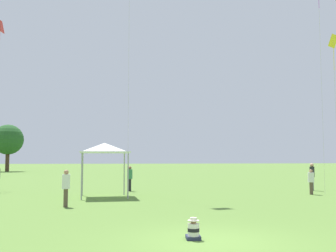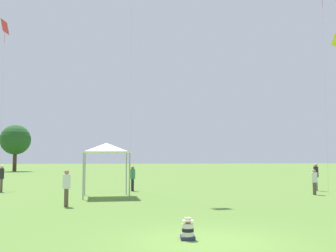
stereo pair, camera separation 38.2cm
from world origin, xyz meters
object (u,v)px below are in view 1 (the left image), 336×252
canopy_tent (105,148)px  kite_0 (333,48)px  kite_3 (0,31)px  seated_toddler (193,230)px  distant_tree_0 (8,140)px  person_standing_3 (311,180)px  person_standing_4 (312,174)px  person_standing_1 (66,185)px  person_standing_0 (130,176)px

canopy_tent → kite_0: (13.39, -1.48, 5.94)m
kite_0 → kite_3: size_ratio=0.72×
seated_toddler → distant_tree_0: distant_tree_0 is taller
person_standing_3 → distant_tree_0: 54.69m
person_standing_4 → distant_tree_0: bearing=29.1°
kite_0 → kite_3: bearing=-13.0°
person_standing_1 → distant_tree_0: 52.62m
person_standing_0 → kite_0: bearing=76.0°
person_standing_0 → kite_3: size_ratio=0.13×
person_standing_3 → seated_toddler: bearing=100.3°
person_standing_0 → kite_3: kite_3 is taller
person_standing_1 → person_standing_0: bearing=97.6°
seated_toddler → person_standing_3: bearing=55.6°
kite_0 → distant_tree_0: size_ratio=1.21×
distant_tree_0 → kite_3: bearing=-77.1°
seated_toddler → person_standing_3: size_ratio=0.40×
person_standing_0 → person_standing_1: bearing=-11.0°
person_standing_4 → person_standing_1: bearing=107.6°
person_standing_4 → canopy_tent: (-13.99, -2.64, 1.63)m
person_standing_3 → person_standing_4: 3.17m
person_standing_0 → kite_3: (-10.05, 5.05, 11.21)m
person_standing_0 → kite_0: (11.77, -5.37, 7.72)m
person_standing_1 → canopy_tent: bearing=98.6°
person_standing_3 → person_standing_1: bearing=66.2°
person_standing_0 → canopy_tent: canopy_tent is taller
seated_toddler → canopy_tent: canopy_tent is taller
person_standing_0 → person_standing_3: size_ratio=1.09×
seated_toddler → person_standing_0: bearing=98.6°
person_standing_1 → person_standing_4: bearing=53.2°
person_standing_0 → canopy_tent: (-1.62, -3.89, 1.77)m
canopy_tent → kite_0: kite_0 is taller
seated_toddler → person_standing_0: (-1.04, 15.98, 0.74)m
kite_0 → distant_tree_0: (-30.28, 47.32, -3.43)m
person_standing_3 → person_standing_4: (1.55, 2.75, 0.24)m
canopy_tent → kite_3: 15.49m
kite_0 → distant_tree_0: kite_0 is taller
person_standing_4 → canopy_tent: canopy_tent is taller
seated_toddler → kite_3: 26.61m
person_standing_3 → person_standing_0: bearing=29.3°
canopy_tent → distant_tree_0: 48.92m
seated_toddler → distant_tree_0: size_ratio=0.08×
person_standing_0 → kite_3: bearing=-106.2°
person_standing_0 → canopy_tent: size_ratio=0.54×
seated_toddler → distant_tree_0: (-19.55, 57.94, 5.03)m
seated_toddler → person_standing_0: size_ratio=0.36×
seated_toddler → canopy_tent: 12.64m
seated_toddler → person_standing_4: bearing=57.3°
person_standing_3 → kite_3: bearing=26.1°
person_standing_0 → person_standing_1: person_standing_1 is taller
person_standing_3 → person_standing_4: person_standing_4 is taller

